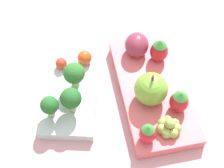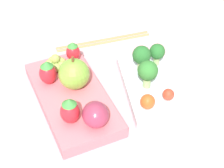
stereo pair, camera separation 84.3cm
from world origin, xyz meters
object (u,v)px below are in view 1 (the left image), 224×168
Objects in this scene: strawberry_0 at (148,133)px; strawberry_2 at (179,101)px; broccoli_floret_1 at (74,74)px; grape_cluster at (169,127)px; bento_box_fruit at (153,90)px; cherry_tomato_1 at (61,63)px; broccoli_floret_2 at (71,99)px; bento_box_savoury at (71,91)px; strawberry_1 at (159,50)px; broccoli_floret_0 at (50,106)px; cherry_tomato_0 at (85,57)px; apple at (151,89)px; plum at (137,45)px.

strawberry_2 is at bearing -46.50° from strawberry_0.
broccoli_floret_1 is 0.18m from grape_cluster.
bento_box_fruit is at bearing -12.50° from strawberry_0.
strawberry_0 is at bearing 167.50° from bento_box_fruit.
strawberry_0 is at bearing -136.73° from cherry_tomato_1.
bento_box_savoury is at bearing 6.88° from broccoli_floret_2.
strawberry_1 reaches higher than grape_cluster.
grape_cluster is at bearing -68.07° from strawberry_0.
broccoli_floret_0 reaches higher than cherry_tomato_0.
plum is at bearing 8.79° from apple.
cherry_tomato_1 is (0.05, 0.02, 0.02)m from bento_box_savoury.
broccoli_floret_0 reaches higher than cherry_tomato_1.
apple is (-0.03, -0.14, 0.04)m from bento_box_savoury.
broccoli_floret_1 reaches higher than grape_cluster.
cherry_tomato_0 is at bearing 43.13° from grape_cluster.
bento_box_savoury is 0.16m from strawberry_0.
strawberry_0 is (-0.15, -0.14, 0.01)m from cherry_tomato_1.
strawberry_0 is 0.16m from strawberry_1.
strawberry_2 is at bearing -116.56° from apple.
strawberry_2 is (-0.10, -0.20, 0.02)m from cherry_tomato_1.
broccoli_floret_2 is 1.07× the size of strawberry_1.
plum is (0.02, 0.04, -0.00)m from strawberry_1.
grape_cluster is (-0.14, -0.14, 0.00)m from cherry_tomato_0.
broccoli_floret_0 is 0.69× the size of apple.
strawberry_2 is (-0.10, -0.02, -0.00)m from strawberry_1.
broccoli_floret_0 is 0.22m from strawberry_1.
broccoli_floret_1 is at bearing 58.28° from grape_cluster.
bento_box_savoury is 0.07m from broccoli_floret_0.
broccoli_floret_1 is 2.13× the size of cherry_tomato_0.
cherry_tomato_0 is at bearing 89.75° from strawberry_1.
broccoli_floret_2 is 1.33× the size of grape_cluster.
strawberry_0 is at bearing 171.00° from apple.
bento_box_savoury is at bearing 87.99° from bento_box_fruit.
broccoli_floret_0 is 0.98× the size of plum.
cherry_tomato_1 is 0.45× the size of plum.
apple is (-0.07, -0.15, 0.02)m from cherry_tomato_1.
strawberry_2 is (-0.11, -0.15, 0.01)m from cherry_tomato_0.
broccoli_floret_1 reaches higher than bento_box_fruit.
apple is (0.02, -0.17, 0.00)m from broccoli_floret_0.
cherry_tomato_1 is at bearing -7.90° from broccoli_floret_0.
plum is (0.12, -0.15, -0.00)m from broccoli_floret_0.
strawberry_1 is (0.10, -0.15, -0.01)m from broccoli_floret_2.
bento_box_fruit is 5.28× the size of broccoli_floret_0.
plum is (0.07, -0.12, 0.03)m from bento_box_savoury.
broccoli_floret_0 is 0.10m from cherry_tomato_1.
cherry_tomato_0 reaches higher than bento_box_fruit.
bento_box_fruit is 0.14m from cherry_tomato_0.
plum is (0.02, -0.10, 0.01)m from cherry_tomato_0.
broccoli_floret_2 is at bearing 174.56° from broccoli_floret_1.
apple reaches higher than cherry_tomato_0.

